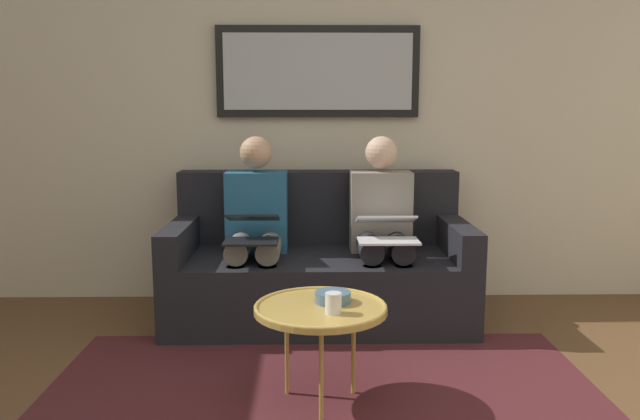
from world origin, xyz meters
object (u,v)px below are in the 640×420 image
object	(u,v)px
couch	(319,268)
laptop_white	(387,229)
person_left	(382,223)
person_right	(256,224)
cup	(333,303)
laptop_black	(252,228)
bowl	(333,297)
framed_mirror	(318,72)
coffee_table	(321,310)

from	to	relation	value
couch	laptop_white	distance (m)	0.59
person_left	person_right	world-z (taller)	same
cup	laptop_white	size ratio (longest dim) A/B	0.26
couch	laptop_white	size ratio (longest dim) A/B	5.34
laptop_black	person_right	bearing A→B (deg)	-90.00
bowl	person_right	xyz separation A→B (m)	(0.43, -1.09, 0.13)
bowl	person_right	distance (m)	1.18
framed_mirror	bowl	distance (m)	1.89
cup	framed_mirror	bearing A→B (deg)	-88.62
coffee_table	cup	distance (m)	0.12
person_right	person_left	bearing A→B (deg)	180.00
coffee_table	person_right	distance (m)	1.22
framed_mirror	coffee_table	xyz separation A→B (m)	(0.01, 1.61, -1.11)
cup	bowl	size ratio (longest dim) A/B	0.56
bowl	laptop_black	size ratio (longest dim) A/B	0.45
cup	laptop_black	size ratio (longest dim) A/B	0.25
framed_mirror	person_left	world-z (taller)	framed_mirror
person_right	couch	bearing A→B (deg)	-170.08
bowl	laptop_white	bearing A→B (deg)	-112.14
coffee_table	laptop_black	size ratio (longest dim) A/B	1.64
couch	bowl	size ratio (longest dim) A/B	11.41
bowl	person_right	world-z (taller)	person_right
framed_mirror	coffee_table	size ratio (longest dim) A/B	2.29
couch	person_right	distance (m)	0.49
bowl	person_left	distance (m)	1.15
couch	framed_mirror	xyz separation A→B (m)	(0.00, -0.39, 1.24)
person_right	laptop_black	world-z (taller)	person_right
framed_mirror	laptop_black	size ratio (longest dim) A/B	3.75
person_left	coffee_table	bearing A→B (deg)	70.77
framed_mirror	laptop_white	world-z (taller)	framed_mirror
laptop_white	couch	bearing A→B (deg)	-38.88
laptop_white	person_left	bearing A→B (deg)	-90.00
couch	bowl	distance (m)	1.17
coffee_table	person_left	world-z (taller)	person_left
person_right	bowl	bearing A→B (deg)	111.67
coffee_table	bowl	world-z (taller)	bowl
bowl	laptop_black	xyz separation A→B (m)	(0.43, -0.85, 0.15)
framed_mirror	laptop_black	world-z (taller)	framed_mirror
cup	couch	bearing A→B (deg)	-88.22
bowl	couch	bearing A→B (deg)	-87.79
cup	laptop_black	xyz separation A→B (m)	(0.43, -1.00, 0.13)
coffee_table	person_right	world-z (taller)	person_right
coffee_table	person_right	bearing A→B (deg)	-71.80
framed_mirror	person_right	size ratio (longest dim) A/B	1.18
couch	framed_mirror	distance (m)	1.30
cup	person_right	bearing A→B (deg)	-70.95
laptop_white	laptop_black	distance (m)	0.78
cup	bowl	distance (m)	0.15
person_left	laptop_white	world-z (taller)	person_left
laptop_white	person_right	xyz separation A→B (m)	(0.78, -0.25, -0.01)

